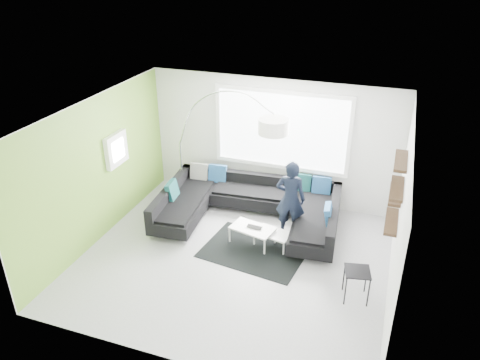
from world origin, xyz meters
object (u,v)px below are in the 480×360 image
Objects in this scene: coffee_table at (263,237)px; arc_lamp at (180,143)px; laptop at (254,228)px; side_table at (356,285)px; person at (290,199)px; sectional_sofa at (249,209)px.

arc_lamp is at bearing 164.82° from coffee_table.
coffee_table is 0.26m from laptop.
laptop is (2.10, -1.24, -1.00)m from arc_lamp.
person is at bearing 134.31° from side_table.
coffee_table is 2.13m from side_table.
coffee_table is at bearing 152.28° from side_table.
arc_lamp is at bearing -16.80° from person.
coffee_table is at bearing 50.94° from person.
arc_lamp is (-1.78, 0.56, 1.01)m from sectional_sofa.
sectional_sofa reaches higher than laptop.
laptop is at bearing -18.59° from arc_lamp.
arc_lamp is 2.64m from laptop.
side_table reaches higher than coffee_table.
person is at bearing 66.48° from coffee_table.
arc_lamp is at bearing 152.30° from side_table.
sectional_sofa is 12.14× the size of laptop.
arc_lamp is 4.82m from side_table.
sectional_sofa is at bearing -5.43° from arc_lamp.
arc_lamp is at bearing 154.06° from laptop.
sectional_sofa is 1.41× the size of arc_lamp.
side_table is at bearing -15.69° from arc_lamp.
coffee_table is 0.39× the size of arc_lamp.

